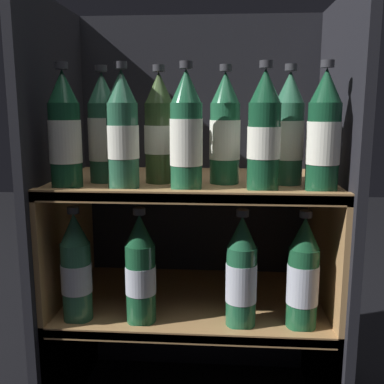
# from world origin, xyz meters

# --- Properties ---
(fridge_back_wall) EXTENTS (0.67, 0.02, 0.99)m
(fridge_back_wall) POSITION_xyz_m (0.00, 0.39, 0.50)
(fridge_back_wall) COLOR black
(fridge_back_wall) RESTS_ON ground_plane
(fridge_side_left) EXTENTS (0.02, 0.42, 0.99)m
(fridge_side_left) POSITION_xyz_m (-0.33, 0.19, 0.50)
(fridge_side_left) COLOR black
(fridge_side_left) RESTS_ON ground_plane
(fridge_side_right) EXTENTS (0.02, 0.42, 0.99)m
(fridge_side_right) POSITION_xyz_m (0.33, 0.19, 0.50)
(fridge_side_right) COLOR black
(fridge_side_right) RESTS_ON ground_plane
(shelf_lower) EXTENTS (0.63, 0.38, 0.30)m
(shelf_lower) POSITION_xyz_m (0.00, 0.18, 0.23)
(shelf_lower) COLOR #9E7547
(shelf_lower) RESTS_ON ground_plane
(shelf_upper) EXTENTS (0.63, 0.38, 0.59)m
(shelf_upper) POSITION_xyz_m (0.00, 0.18, 0.43)
(shelf_upper) COLOR #9E7547
(shelf_upper) RESTS_ON ground_plane
(bottle_upper_front_0) EXTENTS (0.07, 0.07, 0.25)m
(bottle_upper_front_0) POSITION_xyz_m (-0.26, 0.06, 0.70)
(bottle_upper_front_0) COLOR #144228
(bottle_upper_front_0) RESTS_ON shelf_upper
(bottle_upper_front_1) EXTENTS (0.07, 0.07, 0.25)m
(bottle_upper_front_1) POSITION_xyz_m (-0.14, 0.06, 0.70)
(bottle_upper_front_1) COLOR #285B42
(bottle_upper_front_1) RESTS_ON shelf_upper
(bottle_upper_front_2) EXTENTS (0.07, 0.07, 0.25)m
(bottle_upper_front_2) POSITION_xyz_m (-0.01, 0.06, 0.70)
(bottle_upper_front_2) COLOR #1E5638
(bottle_upper_front_2) RESTS_ON shelf_upper
(bottle_upper_front_3) EXTENTS (0.07, 0.07, 0.25)m
(bottle_upper_front_3) POSITION_xyz_m (0.15, 0.06, 0.70)
(bottle_upper_front_3) COLOR #144228
(bottle_upper_front_3) RESTS_ON shelf_upper
(bottle_upper_front_4) EXTENTS (0.07, 0.07, 0.25)m
(bottle_upper_front_4) POSITION_xyz_m (0.26, 0.06, 0.70)
(bottle_upper_front_4) COLOR #144228
(bottle_upper_front_4) RESTS_ON shelf_upper
(bottle_upper_back_0) EXTENTS (0.07, 0.07, 0.25)m
(bottle_upper_back_0) POSITION_xyz_m (-0.20, 0.13, 0.70)
(bottle_upper_back_0) COLOR #285B42
(bottle_upper_back_0) RESTS_ON shelf_upper
(bottle_upper_back_1) EXTENTS (0.07, 0.07, 0.25)m
(bottle_upper_back_1) POSITION_xyz_m (-0.07, 0.13, 0.70)
(bottle_upper_back_1) COLOR #384C28
(bottle_upper_back_1) RESTS_ON shelf_upper
(bottle_upper_back_2) EXTENTS (0.07, 0.07, 0.25)m
(bottle_upper_back_2) POSITION_xyz_m (0.07, 0.13, 0.70)
(bottle_upper_back_2) COLOR #1E5638
(bottle_upper_back_2) RESTS_ON shelf_upper
(bottle_upper_back_3) EXTENTS (0.07, 0.07, 0.25)m
(bottle_upper_back_3) POSITION_xyz_m (0.21, 0.13, 0.70)
(bottle_upper_back_3) COLOR #285B42
(bottle_upper_back_3) RESTS_ON shelf_upper
(bottle_lower_front_0) EXTENTS (0.07, 0.07, 0.25)m
(bottle_lower_front_0) POSITION_xyz_m (-0.25, 0.06, 0.41)
(bottle_lower_front_0) COLOR #285B42
(bottle_lower_front_0) RESTS_ON shelf_lower
(bottle_lower_front_1) EXTENTS (0.07, 0.07, 0.25)m
(bottle_lower_front_1) POSITION_xyz_m (-0.11, 0.06, 0.41)
(bottle_lower_front_1) COLOR #194C2D
(bottle_lower_front_1) RESTS_ON shelf_lower
(bottle_lower_front_2) EXTENTS (0.07, 0.07, 0.25)m
(bottle_lower_front_2) POSITION_xyz_m (0.11, 0.06, 0.41)
(bottle_lower_front_2) COLOR #1E5638
(bottle_lower_front_2) RESTS_ON shelf_lower
(bottle_lower_front_3) EXTENTS (0.07, 0.07, 0.25)m
(bottle_lower_front_3) POSITION_xyz_m (0.24, 0.06, 0.41)
(bottle_lower_front_3) COLOR #194C2D
(bottle_lower_front_3) RESTS_ON shelf_lower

